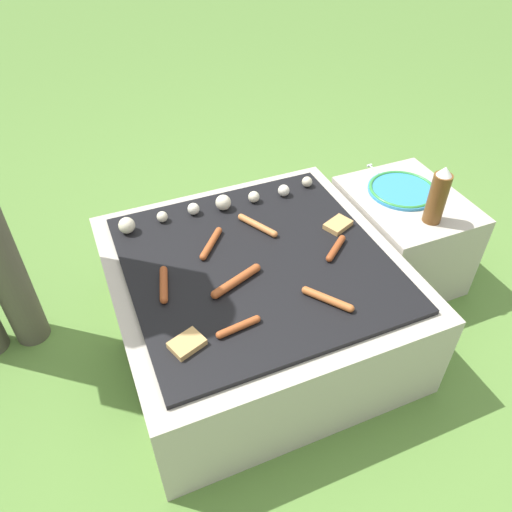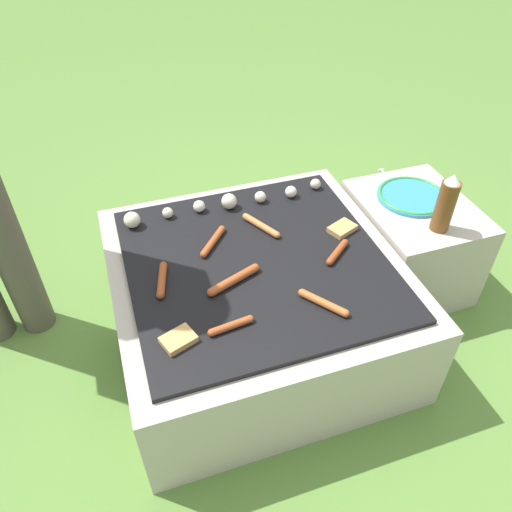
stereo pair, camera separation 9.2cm
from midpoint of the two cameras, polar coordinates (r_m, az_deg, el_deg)
name	(u,v)px [view 1 (the left image)]	position (r m, az deg, el deg)	size (l,w,h in m)	color
ground_plane	(256,334)	(1.97, -1.35, -8.95)	(14.00, 14.00, 0.00)	#567F38
grill	(256,300)	(1.82, -1.44, -5.11)	(0.97, 0.97, 0.39)	#B2AA9E
side_ledge	(400,236)	(2.17, 15.00, 2.19)	(0.41, 0.51, 0.39)	#B2AA9E
sausage_front_center	(336,248)	(1.73, 7.63, 0.85)	(0.12, 0.10, 0.02)	#93421E
sausage_mid_left	(236,281)	(1.60, -3.91, -2.88)	(0.19, 0.09, 0.03)	#A34C23
sausage_mid_right	(164,284)	(1.62, -12.11, -3.23)	(0.06, 0.16, 0.03)	#93421E
sausage_front_left	(328,299)	(1.55, 6.50, -4.96)	(0.11, 0.15, 0.02)	#B7602D
sausage_front_right	(211,243)	(1.75, -6.65, 1.42)	(0.12, 0.14, 0.02)	#A34C23
sausage_back_right	(238,327)	(1.47, -3.82, -8.13)	(0.15, 0.04, 0.02)	#A34C23
sausage_back_center	(257,225)	(1.82, -1.29, 3.49)	(0.10, 0.17, 0.02)	#C6753D
bread_slice_left	(187,344)	(1.45, -9.73, -9.90)	(0.11, 0.10, 0.02)	tan
bread_slice_right	(338,225)	(1.84, 7.95, 3.53)	(0.11, 0.10, 0.02)	tan
mushroom_row	(210,206)	(1.90, -6.61, 5.69)	(0.78, 0.07, 0.06)	beige
plate_colorful	(402,190)	(2.08, 15.19, 7.30)	(0.27, 0.27, 0.02)	#338CCC
condiment_bottle	(438,196)	(1.90, 18.78, 6.48)	(0.07, 0.07, 0.23)	brown
fork_utensil	(381,174)	(2.17, 12.88, 9.11)	(0.03, 0.19, 0.01)	silver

